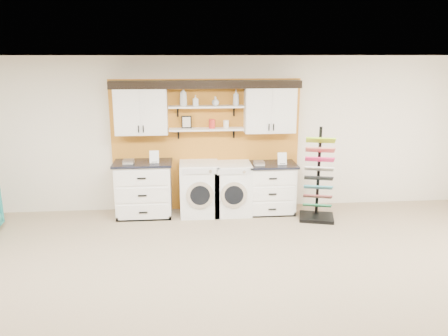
{
  "coord_description": "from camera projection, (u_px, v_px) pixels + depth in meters",
  "views": [
    {
      "loc": [
        -0.35,
        -3.86,
        2.81
      ],
      "look_at": [
        0.18,
        2.3,
        1.2
      ],
      "focal_mm": 35.0,
      "sensor_mm": 36.0,
      "label": 1
    }
  ],
  "objects": [
    {
      "name": "ceiling",
      "position": [
        226.0,
        56.0,
        3.76
      ],
      "size": [
        10.0,
        10.0,
        0.0
      ],
      "primitive_type": "plane",
      "rotation": [
        3.14,
        0.0,
        0.0
      ],
      "color": "white",
      "rests_on": "wall_back"
    },
    {
      "name": "wall_back",
      "position": [
        206.0,
        134.0,
        7.97
      ],
      "size": [
        10.0,
        0.0,
        10.0
      ],
      "primitive_type": "plane",
      "rotation": [
        1.57,
        0.0,
        0.0
      ],
      "color": "silver",
      "rests_on": "floor"
    },
    {
      "name": "accent_panel",
      "position": [
        206.0,
        146.0,
        7.98
      ],
      "size": [
        3.4,
        0.07,
        2.4
      ],
      "primitive_type": "cube",
      "color": "#BE7520",
      "rests_on": "wall_back"
    },
    {
      "name": "upper_cabinet_left",
      "position": [
        141.0,
        110.0,
        7.55
      ],
      "size": [
        0.9,
        0.35,
        0.84
      ],
      "color": "white",
      "rests_on": "wall_back"
    },
    {
      "name": "upper_cabinet_right",
      "position": [
        270.0,
        109.0,
        7.74
      ],
      "size": [
        0.9,
        0.35,
        0.84
      ],
      "color": "white",
      "rests_on": "wall_back"
    },
    {
      "name": "shelf_lower",
      "position": [
        206.0,
        129.0,
        7.74
      ],
      "size": [
        1.32,
        0.28,
        0.03
      ],
      "primitive_type": "cube",
      "color": "white",
      "rests_on": "wall_back"
    },
    {
      "name": "shelf_upper",
      "position": [
        206.0,
        107.0,
        7.64
      ],
      "size": [
        1.32,
        0.28,
        0.03
      ],
      "primitive_type": "cube",
      "color": "white",
      "rests_on": "wall_back"
    },
    {
      "name": "crown_molding",
      "position": [
        206.0,
        84.0,
        7.55
      ],
      "size": [
        3.3,
        0.41,
        0.13
      ],
      "color": "black",
      "rests_on": "wall_back"
    },
    {
      "name": "picture_frame",
      "position": [
        187.0,
        122.0,
        7.73
      ],
      "size": [
        0.18,
        0.02,
        0.22
      ],
      "color": "black",
      "rests_on": "shelf_lower"
    },
    {
      "name": "canister_red",
      "position": [
        212.0,
        124.0,
        7.72
      ],
      "size": [
        0.11,
        0.11,
        0.16
      ],
      "primitive_type": "cylinder",
      "color": "red",
      "rests_on": "shelf_lower"
    },
    {
      "name": "canister_cream",
      "position": [
        226.0,
        124.0,
        7.75
      ],
      "size": [
        0.1,
        0.1,
        0.14
      ],
      "primitive_type": "cylinder",
      "color": "silver",
      "rests_on": "shelf_lower"
    },
    {
      "name": "base_cabinet_left",
      "position": [
        144.0,
        189.0,
        7.75
      ],
      "size": [
        1.02,
        0.66,
        0.99
      ],
      "color": "white",
      "rests_on": "floor"
    },
    {
      "name": "base_cabinet_right",
      "position": [
        269.0,
        188.0,
        7.95
      ],
      "size": [
        0.94,
        0.66,
        0.92
      ],
      "color": "white",
      "rests_on": "floor"
    },
    {
      "name": "washer",
      "position": [
        199.0,
        189.0,
        7.84
      ],
      "size": [
        0.69,
        0.71,
        0.96
      ],
      "color": "white",
      "rests_on": "floor"
    },
    {
      "name": "dryer",
      "position": [
        232.0,
        188.0,
        7.89
      ],
      "size": [
        0.67,
        0.71,
        0.94
      ],
      "color": "white",
      "rests_on": "floor"
    },
    {
      "name": "sample_rack",
      "position": [
        318.0,
        190.0,
        7.6
      ],
      "size": [
        0.7,
        0.63,
        1.62
      ],
      "rotation": [
        0.0,
        0.0,
        -0.26
      ],
      "color": "black",
      "rests_on": "floor"
    },
    {
      "name": "soap_bottle_a",
      "position": [
        183.0,
        96.0,
        7.56
      ],
      "size": [
        0.18,
        0.18,
        0.33
      ],
      "primitive_type": "imported",
      "rotation": [
        0.0,
        0.0,
        0.91
      ],
      "color": "silver",
      "rests_on": "shelf_upper"
    },
    {
      "name": "soap_bottle_b",
      "position": [
        195.0,
        100.0,
        7.6
      ],
      "size": [
        0.1,
        0.1,
        0.19
      ],
      "primitive_type": "imported",
      "rotation": [
        0.0,
        0.0,
        0.18
      ],
      "color": "silver",
      "rests_on": "shelf_upper"
    },
    {
      "name": "soap_bottle_c",
      "position": [
        215.0,
        101.0,
        7.63
      ],
      "size": [
        0.18,
        0.18,
        0.16
      ],
      "primitive_type": "imported",
      "rotation": [
        0.0,
        0.0,
        3.89
      ],
      "color": "silver",
      "rests_on": "shelf_upper"
    },
    {
      "name": "soap_bottle_d",
      "position": [
        236.0,
        98.0,
        7.64
      ],
      "size": [
        0.11,
        0.11,
        0.28
      ],
      "primitive_type": "imported",
      "rotation": [
        0.0,
        0.0,
        -0.04
      ],
      "color": "silver",
      "rests_on": "shelf_upper"
    }
  ]
}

